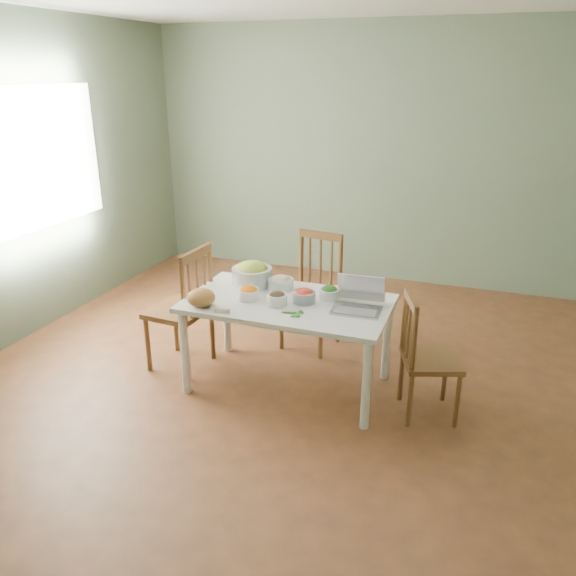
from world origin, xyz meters
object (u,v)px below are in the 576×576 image
(chair_right, at_px, (431,357))
(bowl_squash, at_px, (252,273))
(chair_left, at_px, (178,308))
(laptop, at_px, (357,296))
(chair_far, at_px, (310,293))
(dining_table, at_px, (288,344))
(bread_boule, at_px, (201,298))

(chair_right, height_order, bowl_squash, chair_right)
(chair_left, bearing_deg, laptop, 93.53)
(chair_left, xyz_separation_m, chair_right, (1.93, -0.03, -0.06))
(chair_far, xyz_separation_m, laptop, (0.55, -0.69, 0.31))
(chair_right, bearing_deg, laptop, 68.95)
(laptop, bearing_deg, dining_table, 176.34)
(chair_right, distance_m, bread_boule, 1.61)
(dining_table, relative_size, bowl_squash, 4.71)
(dining_table, height_order, chair_far, chair_far)
(chair_left, xyz_separation_m, laptop, (1.41, -0.01, 0.29))
(bread_boule, xyz_separation_m, bowl_squash, (0.16, 0.52, 0.03))
(dining_table, height_order, chair_left, chair_left)
(chair_left, xyz_separation_m, bread_boule, (0.37, -0.29, 0.25))
(chair_far, bearing_deg, bowl_squash, -117.61)
(chair_left, distance_m, bread_boule, 0.53)
(chair_left, bearing_deg, chair_far, 132.14)
(bread_boule, distance_m, laptop, 1.07)
(dining_table, xyz_separation_m, chair_right, (1.03, -0.03, 0.09))
(chair_far, relative_size, bowl_squash, 3.14)
(chair_left, height_order, laptop, chair_left)
(dining_table, bearing_deg, chair_far, 94.01)
(chair_far, height_order, bread_boule, chair_far)
(dining_table, bearing_deg, chair_left, 179.93)
(dining_table, relative_size, chair_far, 1.50)
(laptop, bearing_deg, chair_left, 177.14)
(chair_right, xyz_separation_m, laptop, (-0.52, 0.02, 0.36))
(bowl_squash, height_order, laptop, laptop)
(chair_right, bearing_deg, chair_far, 37.46)
(bread_boule, bearing_deg, dining_table, 28.41)
(chair_far, distance_m, bread_boule, 1.11)
(chair_far, xyz_separation_m, chair_left, (-0.86, -0.67, 0.01))
(bowl_squash, bearing_deg, bread_boule, -107.23)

